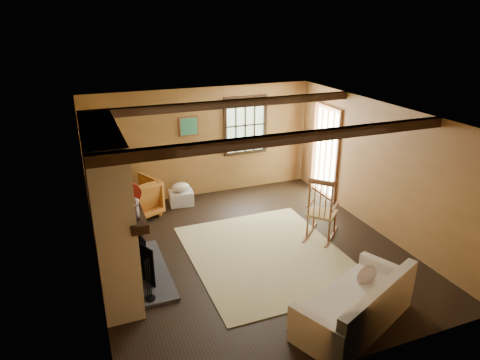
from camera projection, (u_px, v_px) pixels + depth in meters
name	position (u px, v px, depth m)	size (l,w,h in m)	color
ground	(251.00, 251.00, 7.39)	(5.50, 5.50, 0.00)	black
room_envelope	(258.00, 155.00, 7.10)	(5.02, 5.52, 2.44)	olive
fireplace	(111.00, 214.00, 6.23)	(1.02, 2.30, 2.40)	#AC6B42
rug	(266.00, 254.00, 7.28)	(2.50, 3.00, 0.01)	tan
rocking_chair	(322.00, 212.00, 7.70)	(0.93, 0.90, 1.18)	#A49150
sofa	(357.00, 308.00, 5.56)	(1.96, 1.44, 0.73)	silver
firewood_pile	(120.00, 203.00, 8.95)	(0.70, 0.13, 0.26)	brown
laundry_basket	(181.00, 198.00, 9.15)	(0.50, 0.38, 0.30)	silver
basket_pillow	(181.00, 187.00, 9.06)	(0.39, 0.31, 0.20)	silver
armchair	(135.00, 199.00, 8.53)	(0.82, 0.85, 0.77)	#BF6026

